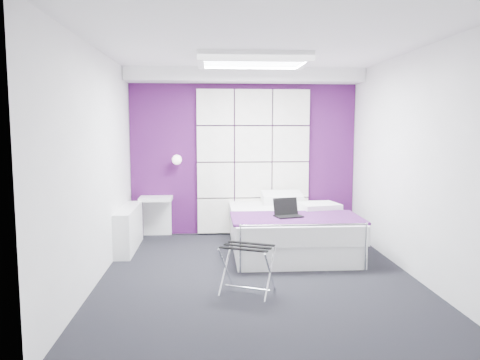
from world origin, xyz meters
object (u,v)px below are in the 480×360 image
object	(u,v)px
radiator	(129,228)
laptop	(288,212)
wall_lamp	(177,159)
bed	(289,229)
luggage_rack	(247,269)
nightstand	(156,199)

from	to	relation	value
radiator	laptop	xyz separation A→B (m)	(2.16, -0.63, 0.33)
wall_lamp	laptop	distance (m)	2.14
radiator	wall_lamp	bearing A→B (deg)	49.90
bed	laptop	xyz separation A→B (m)	(-0.10, -0.46, 0.33)
radiator	luggage_rack	distance (m)	2.40
radiator	luggage_rack	bearing A→B (deg)	-50.44
wall_lamp	nightstand	distance (m)	0.69
radiator	nightstand	xyz separation A→B (m)	(0.31, 0.72, 0.31)
luggage_rack	laptop	xyz separation A→B (m)	(0.63, 1.22, 0.37)
wall_lamp	luggage_rack	world-z (taller)	wall_lamp
radiator	luggage_rack	size ratio (longest dim) A/B	2.34
wall_lamp	radiator	world-z (taller)	wall_lamp
bed	nightstand	world-z (taller)	bed
radiator	bed	world-z (taller)	bed
nightstand	luggage_rack	world-z (taller)	nightstand
nightstand	luggage_rack	xyz separation A→B (m)	(1.22, -2.57, -0.36)
radiator	laptop	size ratio (longest dim) A/B	3.58
bed	nightstand	distance (m)	2.17
luggage_rack	laptop	bearing A→B (deg)	86.96
wall_lamp	laptop	bearing A→B (deg)	-42.56
luggage_rack	laptop	distance (m)	1.42
bed	luggage_rack	xyz separation A→B (m)	(-0.73, -1.68, -0.05)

